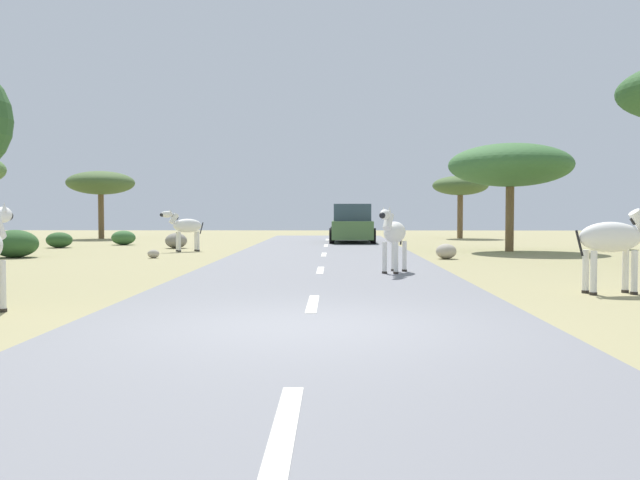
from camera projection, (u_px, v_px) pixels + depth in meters
The scene contains 17 objects.
ground_plane at pixel (306, 330), 8.45m from camera, with size 90.00×90.00×0.00m, color #998E60.
road at pixel (308, 328), 8.45m from camera, with size 6.00×64.00×0.05m, color slate.
lane_markings at pixel (304, 341), 7.45m from camera, with size 0.16×56.00×0.01m.
zebra_0 at pixel (394, 233), 15.73m from camera, with size 0.84×1.52×1.51m.
zebra_3 at pixel (616, 238), 12.11m from camera, with size 1.73×0.58×1.64m.
zebra_4 at pixel (185, 226), 25.14m from camera, with size 1.49×1.01×1.53m.
car_0 at pixel (352, 225), 31.43m from camera, with size 2.07×4.37×1.74m.
tree_1 at pixel (460, 186), 37.41m from camera, with size 3.00×3.00×3.39m.
tree_3 at pixel (510, 166), 25.06m from camera, with size 4.46×4.46×3.91m.
tree_5 at pixel (101, 183), 36.96m from camera, with size 3.58×3.58×3.61m.
bush_0 at pixel (123, 238), 30.08m from camera, with size 1.04×0.93×0.62m, color #386633.
bush_1 at pixel (59, 240), 27.68m from camera, with size 1.04×0.93×0.62m, color #2D5628.
bush_2 at pixel (613, 238), 26.44m from camera, with size 1.47×1.32×0.88m, color #386633.
bush_3 at pixel (15, 244), 21.76m from camera, with size 1.46×1.31×0.87m, color #2D5628.
rock_0 at pixel (153, 254), 21.51m from camera, with size 0.37×0.31×0.27m, color #A89E8C.
rock_2 at pixel (446, 251), 21.10m from camera, with size 0.62×0.65×0.46m, color #A89E8C.
rock_3 at pixel (176, 241), 27.26m from camera, with size 0.85×0.93×0.60m, color gray.
Camera 1 is at (0.34, -8.39, 1.44)m, focal length 38.84 mm.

